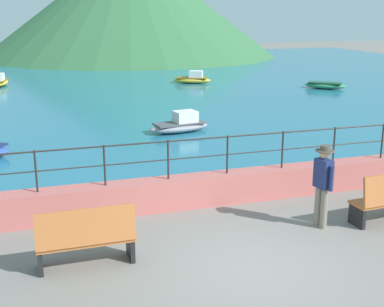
{
  "coord_description": "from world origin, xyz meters",
  "views": [
    {
      "loc": [
        -3.59,
        -7.47,
        4.35
      ],
      "look_at": [
        0.01,
        3.7,
        1.1
      ],
      "focal_mm": 48.32,
      "sensor_mm": 36.0,
      "label": 1
    }
  ],
  "objects_px": {
    "boat_4": "(193,79)",
    "boat_5": "(325,85)",
    "bench_main": "(86,238)",
    "boat_1": "(180,125)",
    "person_walking": "(323,182)"
  },
  "relations": [
    {
      "from": "bench_main",
      "to": "boat_1",
      "type": "xyz_separation_m",
      "value": [
        4.48,
        9.31,
        -0.23
      ]
    },
    {
      "from": "boat_1",
      "to": "boat_5",
      "type": "relative_size",
      "value": 1.05
    },
    {
      "from": "person_walking",
      "to": "boat_1",
      "type": "relative_size",
      "value": 0.72
    },
    {
      "from": "boat_1",
      "to": "boat_4",
      "type": "distance_m",
      "value": 13.23
    },
    {
      "from": "boat_1",
      "to": "bench_main",
      "type": "bearing_deg",
      "value": -115.69
    },
    {
      "from": "boat_4",
      "to": "boat_5",
      "type": "xyz_separation_m",
      "value": [
        6.46,
        -4.53,
        -0.07
      ]
    },
    {
      "from": "person_walking",
      "to": "boat_4",
      "type": "distance_m",
      "value": 21.87
    },
    {
      "from": "bench_main",
      "to": "boat_1",
      "type": "distance_m",
      "value": 10.34
    },
    {
      "from": "bench_main",
      "to": "boat_1",
      "type": "relative_size",
      "value": 0.7
    },
    {
      "from": "bench_main",
      "to": "boat_4",
      "type": "xyz_separation_m",
      "value": [
        8.98,
        21.76,
        -0.23
      ]
    },
    {
      "from": "bench_main",
      "to": "boat_1",
      "type": "bearing_deg",
      "value": 64.31
    },
    {
      "from": "bench_main",
      "to": "boat_5",
      "type": "bearing_deg",
      "value": 48.12
    },
    {
      "from": "boat_4",
      "to": "boat_5",
      "type": "relative_size",
      "value": 1.07
    },
    {
      "from": "person_walking",
      "to": "boat_1",
      "type": "bearing_deg",
      "value": 92.24
    },
    {
      "from": "bench_main",
      "to": "boat_4",
      "type": "height_order",
      "value": "bench_main"
    }
  ]
}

